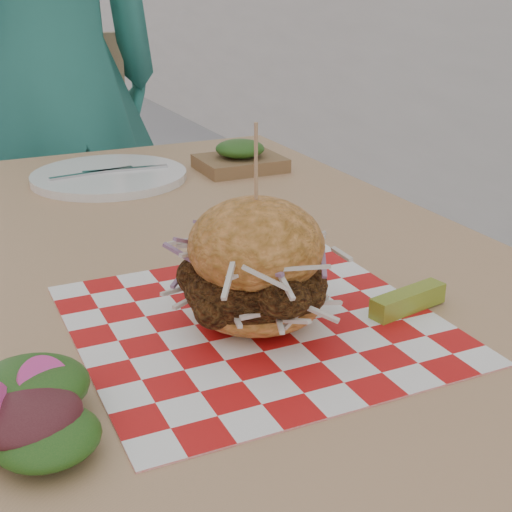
% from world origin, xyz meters
% --- Properties ---
extents(diner, '(0.68, 0.51, 1.70)m').
position_xyz_m(diner, '(0.35, 0.67, 0.85)').
color(diner, '#2A7A6E').
rests_on(diner, ground).
extents(patio_table, '(0.80, 1.20, 0.75)m').
position_xyz_m(patio_table, '(0.34, -0.27, 0.67)').
color(patio_table, tan).
rests_on(patio_table, ground).
extents(patio_chair, '(0.46, 0.47, 0.95)m').
position_xyz_m(patio_chair, '(0.35, 0.68, 0.55)').
color(patio_chair, tan).
rests_on(patio_chair, ground).
extents(paper_liner, '(0.36, 0.36, 0.00)m').
position_xyz_m(paper_liner, '(0.34, -0.51, 0.75)').
color(paper_liner, red).
rests_on(paper_liner, patio_table).
extents(sandwich, '(0.18, 0.18, 0.21)m').
position_xyz_m(sandwich, '(0.34, -0.51, 0.81)').
color(sandwich, orange).
rests_on(sandwich, paper_liner).
extents(pickle_spear, '(0.10, 0.04, 0.02)m').
position_xyz_m(pickle_spear, '(0.50, -0.55, 0.76)').
color(pickle_spear, '#8FA42F').
rests_on(pickle_spear, paper_liner).
extents(side_salad, '(0.14, 0.14, 0.05)m').
position_xyz_m(side_salad, '(0.10, -0.61, 0.76)').
color(side_salad, '#3F1419').
rests_on(side_salad, patio_table).
extents(place_setting, '(0.27, 0.27, 0.02)m').
position_xyz_m(place_setting, '(0.34, 0.10, 0.76)').
color(place_setting, white).
rests_on(place_setting, patio_table).
extents(kraft_tray, '(0.15, 0.12, 0.06)m').
position_xyz_m(kraft_tray, '(0.58, 0.07, 0.77)').
color(kraft_tray, brown).
rests_on(kraft_tray, patio_table).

